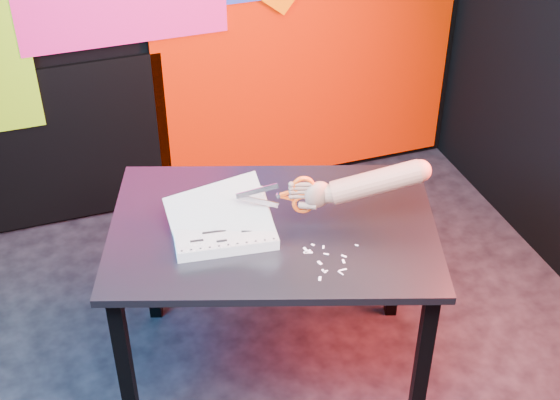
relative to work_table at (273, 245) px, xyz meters
name	(u,v)px	position (x,y,z in m)	size (l,w,h in m)	color
room	(280,101)	(-0.03, -0.18, 0.69)	(3.01, 3.01, 2.71)	black
backdrop	(192,32)	(0.03, 1.29, 0.30)	(2.88, 0.05, 2.08)	#BE1A00
work_table	(273,245)	(0.00, 0.00, 0.00)	(1.35, 1.10, 0.75)	black
printout_stack	(223,228)	(-0.18, 0.01, 0.12)	(0.38, 0.30, 0.19)	silver
scissors	(298,195)	(0.08, -0.04, 0.24)	(0.27, 0.09, 0.16)	#B4B9C4
hand_forearm	(366,184)	(0.30, -0.11, 0.28)	(0.46, 0.18, 0.18)	#8F5649
paper_clippings	(324,259)	(0.10, -0.24, 0.09)	(0.20, 0.19, 0.00)	white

